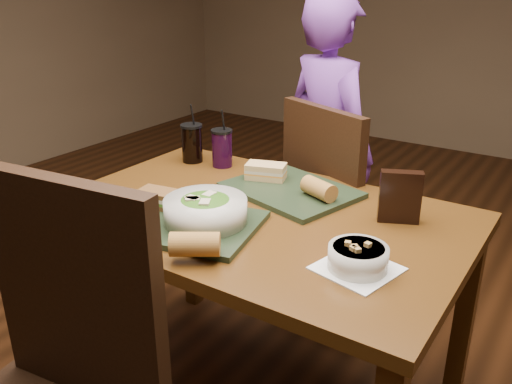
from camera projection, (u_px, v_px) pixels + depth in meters
dining_table at (256, 238)px, 1.74m from camera, size 1.30×0.85×0.75m
chair_far at (331, 208)px, 2.23m from camera, size 0.56×0.58×1.00m
diner at (328, 150)px, 2.48m from camera, size 0.60×0.51×1.40m
tray_near at (186, 224)px, 1.61m from camera, size 0.48×0.40×0.02m
tray_far at (291, 190)px, 1.86m from camera, size 0.49×0.42×0.02m
salad_bowl at (205, 209)px, 1.59m from camera, size 0.25×0.25×0.08m
soup_bowl at (358, 257)px, 1.37m from camera, size 0.22×0.22×0.07m
sandwich_near at (157, 198)px, 1.71m from camera, size 0.12×0.09×0.05m
sandwich_far at (266, 171)px, 1.93m from camera, size 0.16×0.12×0.06m
baguette_near at (195, 244)px, 1.40m from camera, size 0.14×0.13×0.06m
baguette_far at (319, 189)px, 1.77m from camera, size 0.14×0.10×0.06m
cup_cola at (192, 143)px, 2.15m from camera, size 0.09×0.09×0.24m
cup_berry at (222, 148)px, 2.10m from camera, size 0.08×0.08×0.23m
chip_bag at (400, 197)px, 1.62m from camera, size 0.13×0.09×0.16m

